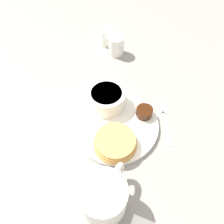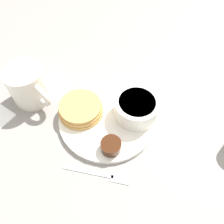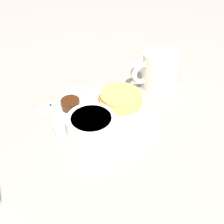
{
  "view_description": "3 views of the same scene",
  "coord_description": "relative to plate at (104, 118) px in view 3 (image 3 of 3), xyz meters",
  "views": [
    {
      "loc": [
        0.29,
        0.17,
        0.5
      ],
      "look_at": [
        -0.0,
        -0.01,
        0.05
      ],
      "focal_mm": 35.0,
      "sensor_mm": 36.0,
      "label": 1
    },
    {
      "loc": [
        -0.21,
        0.2,
        0.46
      ],
      "look_at": [
        -0.01,
        -0.0,
        0.04
      ],
      "focal_mm": 35.0,
      "sensor_mm": 36.0,
      "label": 2
    },
    {
      "loc": [
        -0.15,
        -0.49,
        0.44
      ],
      "look_at": [
        0.02,
        -0.01,
        0.03
      ],
      "focal_mm": 45.0,
      "sensor_mm": 36.0,
      "label": 3
    }
  ],
  "objects": [
    {
      "name": "ground_plane",
      "position": [
        0.0,
        0.0,
        -0.01
      ],
      "size": [
        4.0,
        4.0,
        0.0
      ],
      "primitive_type": "plane",
      "color": "gray"
    },
    {
      "name": "plate",
      "position": [
        0.0,
        0.0,
        0.0
      ],
      "size": [
        0.24,
        0.24,
        0.01
      ],
      "color": "white",
      "rests_on": "ground_plane"
    },
    {
      "name": "pancake_stack",
      "position": [
        0.06,
        0.04,
        0.02
      ],
      "size": [
        0.11,
        0.11,
        0.03
      ],
      "color": "tan",
      "rests_on": "plate"
    },
    {
      "name": "bowl",
      "position": [
        -0.04,
        -0.05,
        0.03
      ],
      "size": [
        0.11,
        0.11,
        0.05
      ],
      "color": "white",
      "rests_on": "plate"
    },
    {
      "name": "syrup_cup",
      "position": [
        -0.07,
        0.05,
        0.02
      ],
      "size": [
        0.05,
        0.05,
        0.02
      ],
      "color": "#38190A",
      "rests_on": "plate"
    },
    {
      "name": "butter_ramekin",
      "position": [
        -0.06,
        -0.06,
        0.02
      ],
      "size": [
        0.05,
        0.05,
        0.05
      ],
      "color": "white",
      "rests_on": "plate"
    },
    {
      "name": "coffee_mug",
      "position": [
        0.19,
        0.09,
        0.04
      ],
      "size": [
        0.13,
        0.1,
        0.1
      ],
      "color": "silver",
      "rests_on": "ground_plane"
    },
    {
      "name": "fork",
      "position": [
        -0.1,
        0.11,
        -0.0
      ],
      "size": [
        0.13,
        0.09,
        0.0
      ],
      "color": "silver",
      "rests_on": "ground_plane"
    },
    {
      "name": "napkin",
      "position": [
        0.21,
        0.2,
        -0.0
      ],
      "size": [
        0.11,
        0.09,
        0.0
      ],
      "color": "white",
      "rests_on": "ground_plane"
    }
  ]
}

